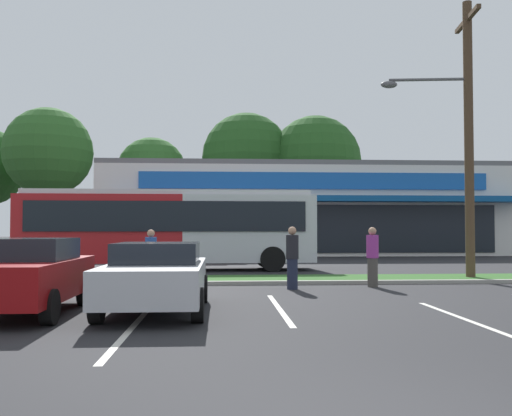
# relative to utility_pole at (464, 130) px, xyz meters

# --- Properties ---
(grass_median) EXTENTS (56.00, 2.20, 0.12)m
(grass_median) POSITION_rel_utility_pole_xyz_m (-6.33, 0.16, -4.92)
(grass_median) COLOR #2D5B23
(grass_median) RESTS_ON ground_plane
(curb_lip) EXTENTS (56.00, 0.24, 0.12)m
(curb_lip) POSITION_rel_utility_pole_xyz_m (-6.33, -1.06, -4.92)
(curb_lip) COLOR #99968C
(curb_lip) RESTS_ON ground_plane
(parking_stripe_0) EXTENTS (0.12, 4.80, 0.01)m
(parking_stripe_0) POSITION_rel_utility_pole_xyz_m (-9.58, -8.79, -4.98)
(parking_stripe_0) COLOR silver
(parking_stripe_0) RESTS_ON ground_plane
(parking_stripe_1) EXTENTS (0.12, 4.80, 0.01)m
(parking_stripe_1) POSITION_rel_utility_pole_xyz_m (-6.81, -6.23, -4.98)
(parking_stripe_1) COLOR silver
(parking_stripe_1) RESTS_ON ground_plane
(parking_stripe_2) EXTENTS (0.12, 4.80, 0.01)m
(parking_stripe_2) POSITION_rel_utility_pole_xyz_m (-3.47, -7.92, -4.98)
(parking_stripe_2) COLOR silver
(parking_stripe_2) RESTS_ON ground_plane
(storefront_building) EXTENTS (26.71, 13.61, 5.95)m
(storefront_building) POSITION_rel_utility_pole_xyz_m (-2.27, 22.30, -2.00)
(storefront_building) COLOR silver
(storefront_building) RESTS_ON ground_plane
(tree_left) EXTENTS (7.16, 7.16, 11.54)m
(tree_left) POSITION_rel_utility_pole_xyz_m (-22.06, 28.98, 2.96)
(tree_left) COLOR #473323
(tree_left) RESTS_ON ground_plane
(tree_mid_left) EXTENTS (6.12, 6.12, 9.76)m
(tree_mid_left) POSITION_rel_utility_pole_xyz_m (-14.14, 32.59, 1.71)
(tree_mid_left) COLOR #473323
(tree_mid_left) RESTS_ON ground_plane
(tree_mid) EXTENTS (7.81, 7.81, 11.91)m
(tree_mid) POSITION_rel_utility_pole_xyz_m (-5.77, 31.97, 3.02)
(tree_mid) COLOR #473323
(tree_mid) RESTS_ON ground_plane
(tree_mid_right) EXTENTS (7.96, 7.96, 11.59)m
(tree_mid_right) POSITION_rel_utility_pole_xyz_m (0.24, 31.22, 2.63)
(tree_mid_right) COLOR #473323
(tree_mid_right) RESTS_ON ground_plane
(utility_pole) EXTENTS (3.08, 2.40, 9.28)m
(utility_pole) POSITION_rel_utility_pole_xyz_m (0.00, 0.00, 0.00)
(utility_pole) COLOR #4C3826
(utility_pole) RESTS_ON ground_plane
(city_bus) EXTENTS (11.91, 2.92, 3.25)m
(city_bus) POSITION_rel_utility_pole_xyz_m (-10.15, 5.25, -3.21)
(city_bus) COLOR #AD191E
(city_bus) RESTS_ON ground_plane
(bus_stop_bench) EXTENTS (1.60, 0.45, 0.95)m
(bus_stop_bench) POSITION_rel_utility_pole_xyz_m (-14.16, -2.08, -4.48)
(bus_stop_bench) COLOR brown
(bus_stop_bench) RESTS_ON ground_plane
(car_0) EXTENTS (4.50, 2.00, 1.47)m
(car_0) POSITION_rel_utility_pole_xyz_m (-9.16, 10.69, -4.21)
(car_0) COLOR #515459
(car_0) RESTS_ON ground_plane
(car_2) EXTENTS (2.02, 4.50, 1.41)m
(car_2) POSITION_rel_utility_pole_xyz_m (-9.37, -6.53, -4.24)
(car_2) COLOR #B7B7BC
(car_2) RESTS_ON ground_plane
(car_3) EXTENTS (1.98, 4.19, 1.51)m
(car_3) POSITION_rel_utility_pole_xyz_m (-11.95, -6.73, -4.20)
(car_3) COLOR maroon
(car_3) RESTS_ON ground_plane
(pedestrian_near_bench) EXTENTS (0.35, 0.35, 1.76)m
(pedestrian_near_bench) POSITION_rel_utility_pole_xyz_m (-6.04, -2.37, -4.10)
(pedestrian_near_bench) COLOR #1E2338
(pedestrian_near_bench) RESTS_ON ground_plane
(pedestrian_by_pole) EXTENTS (0.34, 0.34, 1.68)m
(pedestrian_by_pole) POSITION_rel_utility_pole_xyz_m (-10.10, -1.44, -4.14)
(pedestrian_by_pole) COLOR black
(pedestrian_by_pole) RESTS_ON ground_plane
(pedestrian_mid) EXTENTS (0.35, 0.35, 1.75)m
(pedestrian_mid) POSITION_rel_utility_pole_xyz_m (-3.62, -1.88, -4.10)
(pedestrian_mid) COLOR #47423D
(pedestrian_mid) RESTS_ON ground_plane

